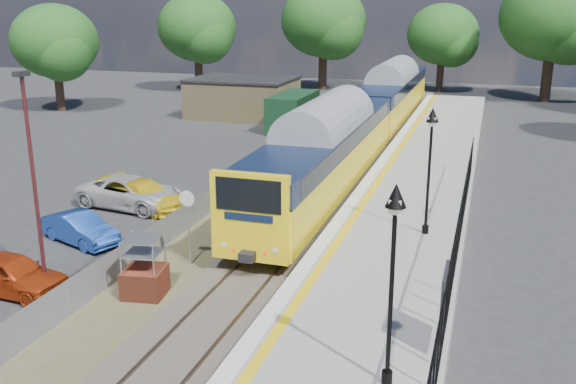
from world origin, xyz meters
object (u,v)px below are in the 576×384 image
at_px(train, 367,114).
at_px(speed_sign, 188,215).
at_px(victorian_lamp_south, 394,239).
at_px(car_yellow, 144,195).
at_px(victorian_lamp_north, 431,142).
at_px(car_blue, 80,228).
at_px(brick_plinth, 144,268).
at_px(car_red, 11,274).
at_px(car_white, 132,193).
at_px(carpark_lamp, 33,173).

xyz_separation_m(train, speed_sign, (-2.50, -19.86, -0.44)).
distance_m(victorian_lamp_south, car_yellow, 17.88).
distance_m(victorian_lamp_north, car_blue, 13.63).
distance_m(victorian_lamp_north, brick_plinth, 10.65).
bearing_deg(car_red, train, -12.54).
distance_m(speed_sign, car_white, 7.76).
bearing_deg(train, brick_plinth, -97.04).
height_order(train, brick_plinth, train).
height_order(car_red, car_white, car_white).
xyz_separation_m(car_red, car_yellow, (-0.36, 9.02, -0.01)).
bearing_deg(train, carpark_lamp, -104.19).
bearing_deg(carpark_lamp, speed_sign, 45.46).
distance_m(victorian_lamp_south, brick_plinth, 9.74).
relative_size(victorian_lamp_north, train, 0.11).
relative_size(speed_sign, carpark_lamp, 0.40).
relative_size(train, speed_sign, 14.59).
xyz_separation_m(carpark_lamp, car_red, (-1.11, -0.24, -3.37)).
xyz_separation_m(brick_plinth, car_red, (-4.22, -1.05, -0.31)).
relative_size(victorian_lamp_south, car_white, 0.91).
relative_size(brick_plinth, car_red, 0.52).
bearing_deg(victorian_lamp_north, car_blue, -168.38).
distance_m(train, car_yellow, 16.37).
bearing_deg(brick_plinth, car_white, 123.13).
xyz_separation_m(brick_plinth, car_yellow, (-4.59, 7.97, -0.31)).
bearing_deg(victorian_lamp_north, car_red, -149.86).
bearing_deg(victorian_lamp_south, speed_sign, 140.71).
xyz_separation_m(train, car_red, (-7.00, -23.55, -1.68)).
bearing_deg(speed_sign, brick_plinth, -95.56).
bearing_deg(train, car_yellow, -116.87).
distance_m(speed_sign, car_blue, 5.28).
height_order(car_yellow, car_white, car_white).
distance_m(train, car_blue, 20.56).
height_order(carpark_lamp, car_red, carpark_lamp).
relative_size(train, carpark_lamp, 5.77).
height_order(victorian_lamp_south, victorian_lamp_north, same).
xyz_separation_m(brick_plinth, carpark_lamp, (-3.11, -0.81, 3.07)).
bearing_deg(carpark_lamp, train, 75.81).
xyz_separation_m(speed_sign, carpark_lamp, (-3.39, -3.45, 2.13)).
distance_m(brick_plinth, carpark_lamp, 4.45).
relative_size(train, car_red, 10.58).
relative_size(car_red, car_white, 0.76).
relative_size(train, car_yellow, 9.10).
height_order(speed_sign, carpark_lamp, carpark_lamp).
xyz_separation_m(carpark_lamp, car_white, (-2.10, 8.80, -3.33)).
height_order(victorian_lamp_north, brick_plinth, victorian_lamp_north).
height_order(victorian_lamp_north, car_red, victorian_lamp_north).
distance_m(speed_sign, carpark_lamp, 5.28).
bearing_deg(car_yellow, victorian_lamp_south, -116.87).
bearing_deg(car_red, victorian_lamp_south, -98.85).
bearing_deg(car_red, victorian_lamp_north, -55.84).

